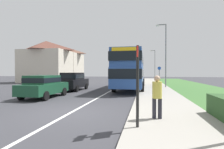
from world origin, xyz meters
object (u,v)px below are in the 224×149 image
object	(u,v)px
street_lamp_mid	(165,51)
parked_car_black	(73,81)
bus_stop_sign	(138,80)
street_lamp_far	(154,63)
parked_car_dark_green	(44,85)
pedestrian_at_stop	(157,95)
cycle_route_sign	(159,75)
double_decker_bus	(131,69)

from	to	relation	value
street_lamp_mid	parked_car_black	bearing A→B (deg)	-155.90
bus_stop_sign	street_lamp_far	xyz separation A→B (m)	(2.18, 34.88, 2.30)
parked_car_dark_green	pedestrian_at_stop	xyz separation A→B (m)	(7.38, -4.72, 0.11)
cycle_route_sign	street_lamp_far	distance (m)	16.08
parked_car_dark_green	pedestrian_at_stop	size ratio (longest dim) A/B	2.44
parked_car_dark_green	street_lamp_far	world-z (taller)	street_lamp_far
street_lamp_mid	street_lamp_far	bearing A→B (deg)	90.45
pedestrian_at_stop	cycle_route_sign	world-z (taller)	cycle_route_sign
parked_car_black	street_lamp_mid	distance (m)	10.40
double_decker_bus	parked_car_black	world-z (taller)	double_decker_bus
bus_stop_sign	parked_car_black	bearing A→B (deg)	121.64
double_decker_bus	parked_car_dark_green	world-z (taller)	double_decker_bus
street_lamp_far	street_lamp_mid	bearing A→B (deg)	-89.55
parked_car_dark_green	pedestrian_at_stop	world-z (taller)	pedestrian_at_stop
double_decker_bus	cycle_route_sign	size ratio (longest dim) A/B	4.32
cycle_route_sign	parked_car_dark_green	bearing A→B (deg)	-123.79
double_decker_bus	cycle_route_sign	world-z (taller)	double_decker_bus
pedestrian_at_stop	bus_stop_sign	bearing A→B (deg)	-120.13
parked_car_black	street_lamp_far	world-z (taller)	street_lamp_far
parked_car_black	cycle_route_sign	xyz separation A→B (m)	(8.77, 8.09, 0.48)
pedestrian_at_stop	street_lamp_mid	world-z (taller)	street_lamp_mid
double_decker_bus	parked_car_dark_green	xyz separation A→B (m)	(-5.46, -7.26, -1.28)
cycle_route_sign	street_lamp_mid	distance (m)	4.85
parked_car_black	street_lamp_mid	bearing A→B (deg)	24.10
pedestrian_at_stop	street_lamp_mid	distance (m)	14.26
bus_stop_sign	street_lamp_far	world-z (taller)	street_lamp_far
parked_car_dark_green	pedestrian_at_stop	distance (m)	8.76
double_decker_bus	pedestrian_at_stop	distance (m)	12.19
street_lamp_far	pedestrian_at_stop	bearing A→B (deg)	-92.60
parked_car_black	cycle_route_sign	world-z (taller)	cycle_route_sign
pedestrian_at_stop	parked_car_black	bearing A→B (deg)	126.98
parked_car_black	street_lamp_far	xyz separation A→B (m)	(8.89, 23.99, 2.90)
double_decker_bus	bus_stop_sign	bearing A→B (deg)	-84.45
double_decker_bus	parked_car_black	distance (m)	5.99
parked_car_black	street_lamp_far	bearing A→B (deg)	69.67
double_decker_bus	street_lamp_far	bearing A→B (deg)	80.99
parked_car_black	bus_stop_sign	distance (m)	12.80
parked_car_dark_green	street_lamp_mid	xyz separation A→B (m)	(9.08, 9.10, 3.22)
pedestrian_at_stop	street_lamp_far	world-z (taller)	street_lamp_far
parked_car_black	pedestrian_at_stop	bearing A→B (deg)	-53.02
parked_car_black	street_lamp_mid	size ratio (longest dim) A/B	0.59
parked_car_black	pedestrian_at_stop	xyz separation A→B (m)	(7.36, -9.77, 0.03)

